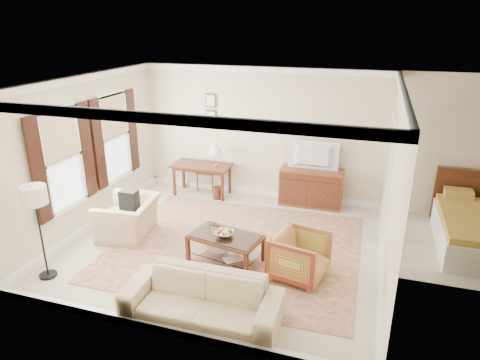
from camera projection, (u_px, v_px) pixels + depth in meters
The scene contains 20 objects.
room_shell at pixel (223, 108), 6.90m from camera, with size 5.51×5.01×2.91m.
window_front at pixel (62, 160), 7.36m from camera, with size 0.12×1.56×1.80m, color #CCB284, non-canonical shape.
window_rear at pixel (115, 137), 8.79m from camera, with size 0.12×1.56×1.80m, color #CCB284, non-canonical shape.
doorway at pixel (388, 177), 7.95m from camera, with size 0.10×1.12×2.25m, color white, non-canonical shape.
rug at pixel (235, 246), 7.65m from camera, with size 4.30×3.68×0.01m, color brown.
writing_desk at pixel (202, 169), 9.75m from camera, with size 1.33×0.67×0.73m.
desk_chair at pixel (208, 168), 10.10m from camera, with size 0.45×0.45×1.05m, color brown, non-canonical shape.
desk_lamp at pixel (215, 155), 9.53m from camera, with size 0.32×0.32×0.50m, color silver, non-canonical shape.
framed_prints at pixel (211, 108), 9.62m from camera, with size 0.25×0.04×0.68m, color #4E2416, non-canonical shape.
sideboard at pixel (311, 187), 9.25m from camera, with size 1.32×0.51×0.82m, color brown.
tv at pixel (313, 147), 8.91m from camera, with size 1.01×0.58×0.13m, color black.
coffee_table at pixel (226, 241), 7.07m from camera, with size 1.27×0.90×0.49m.
fruit_bowl at pixel (224, 233), 6.98m from camera, with size 0.42×0.42×0.10m, color silver.
book_a at pixel (216, 248), 7.23m from camera, with size 0.28×0.04×0.38m, color brown.
book_b at pixel (230, 256), 7.00m from camera, with size 0.28×0.03×0.38m, color brown.
striped_armchair at pixel (300, 254), 6.62m from camera, with size 0.80×0.75×0.82m, color maroon.
club_armchair at pixel (128, 212), 7.92m from camera, with size 1.09×0.71×0.95m, color #CCB689.
backpack at pixel (129, 199), 7.85m from camera, with size 0.32×0.22×0.40m, color black.
sofa at pixel (202, 293), 5.67m from camera, with size 2.12×0.62×0.83m, color #CCB689.
floor_lamp at pixel (35, 202), 6.33m from camera, with size 0.38×0.38×1.53m.
Camera 1 is at (2.36, -6.45, 3.81)m, focal length 32.00 mm.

